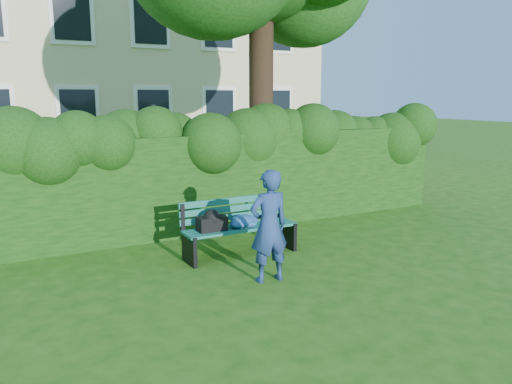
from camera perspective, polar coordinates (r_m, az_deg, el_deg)
ground at (r=7.87m, az=2.10°, el=-7.54°), size 80.00×80.00×0.00m
apartment_building at (r=21.05m, az=-18.82°, el=20.03°), size 16.00×8.08×12.00m
hedge at (r=9.56m, az=-4.58°, el=1.32°), size 10.00×1.00×1.80m
park_bench at (r=7.87m, az=-2.36°, el=-3.78°), size 1.83×0.56×0.89m
man_reading at (r=6.72m, az=1.47°, el=-3.92°), size 0.57×0.39×1.54m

